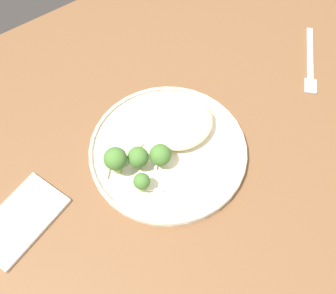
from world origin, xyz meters
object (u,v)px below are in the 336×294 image
(seared_scallop_half_hidden, at_px, (204,117))
(broccoli_floret_tall_stalk, at_px, (142,182))
(broccoli_floret_small_sprig, at_px, (160,155))
(dinner_fork, at_px, (310,62))
(seared_scallop_right_edge, at_px, (168,131))
(folded_napkin, at_px, (21,220))
(broccoli_floret_center_pile, at_px, (116,159))
(seared_scallop_rear_pale, at_px, (188,133))
(dinner_plate, at_px, (168,150))
(seared_scallop_tilted_round, at_px, (176,125))
(broccoli_floret_front_edge, at_px, (138,157))

(seared_scallop_half_hidden, distance_m, broccoli_floret_tall_stalk, 0.18)
(broccoli_floret_small_sprig, relative_size, dinner_fork, 0.34)
(seared_scallop_right_edge, bearing_deg, broccoli_floret_small_sprig, 42.44)
(broccoli_floret_small_sprig, distance_m, folded_napkin, 0.26)
(seared_scallop_half_hidden, relative_size, folded_napkin, 0.21)
(broccoli_floret_center_pile, bearing_deg, seared_scallop_half_hidden, 178.08)
(seared_scallop_rear_pale, bearing_deg, dinner_fork, 179.78)
(dinner_plate, distance_m, seared_scallop_right_edge, 0.04)
(folded_napkin, bearing_deg, seared_scallop_half_hidden, 175.93)
(seared_scallop_rear_pale, height_order, seared_scallop_tilted_round, seared_scallop_tilted_round)
(seared_scallop_rear_pale, relative_size, broccoli_floret_front_edge, 0.46)
(dinner_plate, distance_m, broccoli_floret_center_pile, 0.11)
(broccoli_floret_center_pile, bearing_deg, seared_scallop_right_edge, -175.60)
(broccoli_floret_tall_stalk, height_order, broccoli_floret_small_sprig, broccoli_floret_small_sprig)
(seared_scallop_rear_pale, relative_size, broccoli_floret_center_pile, 0.37)
(broccoli_floret_front_edge, bearing_deg, broccoli_floret_small_sprig, 151.78)
(seared_scallop_tilted_round, bearing_deg, folded_napkin, -1.87)
(seared_scallop_right_edge, distance_m, broccoli_floret_small_sprig, 0.06)
(broccoli_floret_front_edge, height_order, broccoli_floret_small_sprig, broccoli_floret_front_edge)
(broccoli_floret_center_pile, relative_size, broccoli_floret_front_edge, 1.23)
(seared_scallop_rear_pale, xyz_separation_m, folded_napkin, (0.33, -0.04, -0.02))
(dinner_plate, distance_m, broccoli_floret_small_sprig, 0.04)
(broccoli_floret_front_edge, relative_size, folded_napkin, 0.34)
(seared_scallop_half_hidden, relative_size, broccoli_floret_center_pile, 0.51)
(seared_scallop_right_edge, relative_size, broccoli_floret_small_sprig, 0.63)
(dinner_plate, height_order, broccoli_floret_center_pile, broccoli_floret_center_pile)
(dinner_plate, relative_size, broccoli_floret_front_edge, 5.71)
(seared_scallop_right_edge, distance_m, folded_napkin, 0.30)
(seared_scallop_right_edge, xyz_separation_m, broccoli_floret_small_sprig, (0.05, 0.04, 0.02))
(broccoli_floret_front_edge, relative_size, dinner_fork, 0.35)
(dinner_plate, height_order, broccoli_floret_front_edge, broccoli_floret_front_edge)
(dinner_plate, xyz_separation_m, dinner_fork, (-0.38, -0.00, -0.01))
(dinner_plate, relative_size, seared_scallop_rear_pale, 12.52)
(seared_scallop_tilted_round, xyz_separation_m, broccoli_floret_tall_stalk, (0.12, 0.06, 0.01))
(seared_scallop_half_hidden, height_order, dinner_fork, seared_scallop_half_hidden)
(dinner_fork, relative_size, folded_napkin, 0.97)
(seared_scallop_right_edge, height_order, broccoli_floret_small_sprig, broccoli_floret_small_sprig)
(folded_napkin, bearing_deg, seared_scallop_tilted_round, 178.13)
(broccoli_floret_front_edge, bearing_deg, seared_scallop_tilted_round, -166.37)
(broccoli_floret_center_pile, xyz_separation_m, dinner_fork, (-0.47, 0.02, -0.05))
(seared_scallop_rear_pale, distance_m, broccoli_floret_small_sprig, 0.08)
(seared_scallop_half_hidden, height_order, seared_scallop_tilted_round, same)
(seared_scallop_rear_pale, xyz_separation_m, broccoli_floret_small_sprig, (0.07, 0.02, 0.02))
(seared_scallop_right_edge, distance_m, broccoli_floret_front_edge, 0.09)
(seared_scallop_right_edge, bearing_deg, dinner_plate, 55.56)
(seared_scallop_half_hidden, height_order, seared_scallop_right_edge, seared_scallop_half_hidden)
(broccoli_floret_center_pile, xyz_separation_m, broccoli_floret_front_edge, (-0.04, 0.01, -0.01))
(seared_scallop_rear_pale, xyz_separation_m, seared_scallop_tilted_round, (0.01, -0.03, 0.00))
(seared_scallop_tilted_round, relative_size, seared_scallop_right_edge, 1.01)
(seared_scallop_rear_pale, height_order, seared_scallop_half_hidden, seared_scallop_half_hidden)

